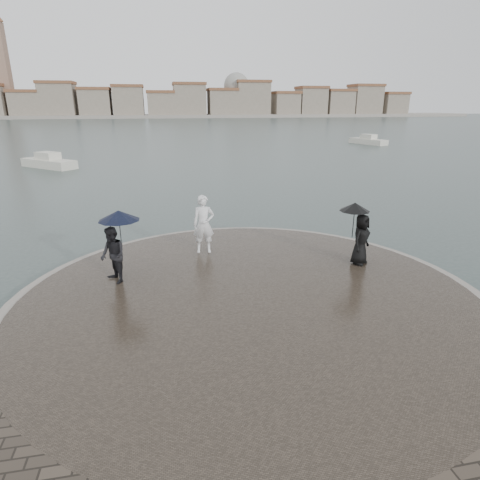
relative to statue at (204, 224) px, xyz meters
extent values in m
plane|color=#2B3835|center=(0.80, -6.97, -1.33)|extent=(400.00, 400.00, 0.00)
cylinder|color=gray|center=(0.80, -3.47, -1.17)|extent=(12.50, 12.50, 0.32)
cylinder|color=#2D261E|center=(0.80, -3.47, -1.15)|extent=(11.90, 11.90, 0.36)
imported|color=silver|center=(0.00, 0.00, 0.00)|extent=(0.75, 0.53, 1.95)
imported|color=black|center=(-2.74, -1.93, -0.17)|extent=(0.91, 0.97, 1.60)
cylinder|color=black|center=(-2.49, -1.83, 0.38)|extent=(0.02, 0.02, 0.90)
cone|color=black|center=(-2.49, -1.83, 0.93)|extent=(1.13, 1.13, 0.28)
imported|color=black|center=(4.65, -2.00, -0.17)|extent=(0.93, 0.89, 1.60)
cylinder|color=black|center=(4.40, -1.90, 0.33)|extent=(0.02, 0.02, 0.90)
cone|color=black|center=(4.40, -1.90, 0.85)|extent=(0.92, 0.92, 0.26)
cube|color=gray|center=(0.80, 156.03, -0.73)|extent=(260.00, 20.00, 1.20)
cube|color=gray|center=(-47.20, 153.03, 3.17)|extent=(10.00, 10.00, 9.00)
cube|color=brown|center=(-47.20, 153.03, 8.17)|extent=(10.60, 10.60, 1.00)
cube|color=gray|center=(-36.20, 153.03, 4.67)|extent=(12.00, 10.00, 12.00)
cube|color=brown|center=(-36.20, 153.03, 11.17)|extent=(12.60, 10.60, 1.00)
cube|color=gray|center=(-23.20, 153.03, 3.67)|extent=(11.00, 10.00, 10.00)
cube|color=brown|center=(-23.20, 153.03, 9.17)|extent=(11.60, 10.60, 1.00)
cube|color=gray|center=(-11.20, 153.03, 4.17)|extent=(11.00, 10.00, 11.00)
cube|color=brown|center=(-11.20, 153.03, 10.17)|extent=(11.60, 10.60, 1.00)
cube|color=gray|center=(0.80, 153.03, 3.17)|extent=(10.00, 10.00, 9.00)
cube|color=brown|center=(0.80, 153.03, 8.17)|extent=(10.60, 10.60, 1.00)
cube|color=gray|center=(11.80, 153.03, 4.67)|extent=(12.00, 10.00, 12.00)
cube|color=brown|center=(11.80, 153.03, 11.17)|extent=(12.60, 10.60, 1.00)
cube|color=gray|center=(24.80, 153.03, 3.67)|extent=(11.00, 10.00, 10.00)
cube|color=brown|center=(24.80, 153.03, 9.17)|extent=(11.60, 10.60, 1.00)
cube|color=gray|center=(36.80, 153.03, 5.17)|extent=(13.00, 10.00, 13.00)
cube|color=brown|center=(36.80, 153.03, 12.17)|extent=(13.60, 10.60, 1.00)
cube|color=gray|center=(50.80, 153.03, 3.17)|extent=(10.00, 10.00, 9.00)
cube|color=brown|center=(50.80, 153.03, 8.17)|extent=(10.60, 10.60, 1.00)
cube|color=gray|center=(61.80, 153.03, 4.17)|extent=(11.00, 10.00, 11.00)
cube|color=brown|center=(61.80, 153.03, 10.17)|extent=(11.60, 10.60, 1.00)
cube|color=gray|center=(73.80, 153.03, 3.67)|extent=(11.00, 10.00, 10.00)
cube|color=brown|center=(73.80, 153.03, 9.17)|extent=(11.60, 10.60, 1.00)
cube|color=gray|center=(85.80, 153.03, 4.67)|extent=(12.00, 10.00, 12.00)
cube|color=brown|center=(85.80, 153.03, 11.17)|extent=(12.60, 10.60, 1.00)
cube|color=gray|center=(98.80, 153.03, 3.17)|extent=(10.00, 10.00, 9.00)
cube|color=brown|center=(98.80, 153.03, 8.17)|extent=(10.60, 10.60, 1.00)
cube|color=#846654|center=(-54.20, 155.03, 14.67)|extent=(5.00, 5.00, 32.00)
sphere|color=gray|center=(30.80, 155.03, 10.67)|extent=(10.00, 10.00, 10.00)
cube|color=beige|center=(-10.50, 23.97, -1.08)|extent=(5.13, 4.91, 0.90)
cube|color=beige|center=(-10.50, 23.97, -0.48)|extent=(2.28, 2.24, 0.90)
cube|color=beige|center=(26.41, 38.01, -1.08)|extent=(3.33, 5.72, 0.90)
cube|color=beige|center=(26.41, 38.01, -0.48)|extent=(1.79, 2.28, 0.90)
camera|label=1|loc=(-1.32, -12.77, 3.79)|focal=30.00mm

